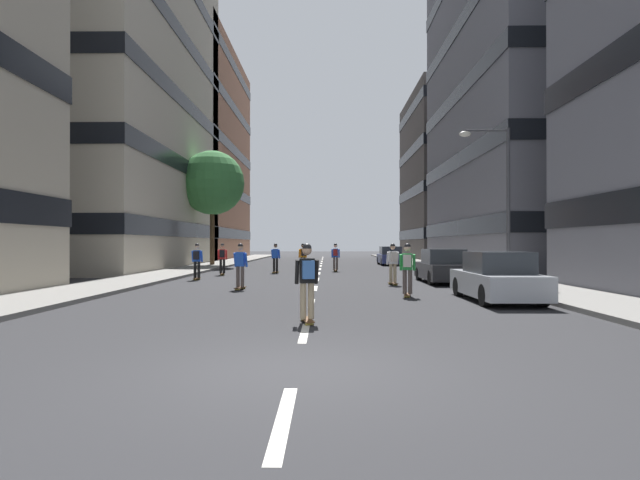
{
  "coord_description": "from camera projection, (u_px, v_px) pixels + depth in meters",
  "views": [
    {
      "loc": [
        0.43,
        -7.15,
        1.78
      ],
      "look_at": [
        0.0,
        28.11,
        2.01
      ],
      "focal_mm": 28.68,
      "sensor_mm": 36.0,
      "label": 1
    }
  ],
  "objects": [
    {
      "name": "skater_3",
      "position": [
        407.0,
        266.0,
        16.95
      ],
      "size": [
        0.56,
        0.92,
        1.78
      ],
      "color": "brown",
      "rests_on": "ground_plane"
    },
    {
      "name": "skater_1",
      "position": [
        276.0,
        257.0,
        30.39
      ],
      "size": [
        0.56,
        0.92,
        1.78
      ],
      "color": "brown",
      "rests_on": "ground_plane"
    },
    {
      "name": "parked_car_far",
      "position": [
        390.0,
        256.0,
        41.81
      ],
      "size": [
        1.82,
        4.4,
        1.52
      ],
      "color": "navy",
      "rests_on": "ground_plane"
    },
    {
      "name": "building_left_mid",
      "position": [
        76.0,
        46.0,
        37.58
      ],
      "size": [
        16.27,
        22.8,
        32.5
      ],
      "color": "#BCB29E",
      "rests_on": "ground_plane"
    },
    {
      "name": "skater_2",
      "position": [
        240.0,
        264.0,
        19.6
      ],
      "size": [
        0.56,
        0.92,
        1.78
      ],
      "color": "brown",
      "rests_on": "ground_plane"
    },
    {
      "name": "building_right_mid",
      "position": [
        567.0,
        35.0,
        37.14
      ],
      "size": [
        16.27,
        21.57,
        33.7
      ],
      "color": "slate",
      "rests_on": "ground_plane"
    },
    {
      "name": "street_tree_near",
      "position": [
        212.0,
        183.0,
        39.5
      ],
      "size": [
        4.95,
        4.95,
        8.81
      ],
      "color": "#4C3823",
      "rests_on": "sidewalk_left"
    },
    {
      "name": "parked_car_near",
      "position": [
        443.0,
        267.0,
        22.98
      ],
      "size": [
        1.82,
        4.4,
        1.52
      ],
      "color": "black",
      "rests_on": "ground_plane"
    },
    {
      "name": "parked_car_mid",
      "position": [
        497.0,
        278.0,
        15.68
      ],
      "size": [
        1.82,
        4.4,
        1.52
      ],
      "color": "#B2B7BF",
      "rests_on": "ground_plane"
    },
    {
      "name": "skater_4",
      "position": [
        307.0,
        278.0,
        11.36
      ],
      "size": [
        0.56,
        0.92,
        1.78
      ],
      "color": "brown",
      "rests_on": "ground_plane"
    },
    {
      "name": "skater_0",
      "position": [
        393.0,
        261.0,
        21.74
      ],
      "size": [
        0.56,
        0.92,
        1.78
      ],
      "color": "brown",
      "rests_on": "ground_plane"
    },
    {
      "name": "sidewalk_left",
      "position": [
        205.0,
        267.0,
        37.14
      ],
      "size": [
        3.03,
        73.09,
        0.14
      ],
      "primitive_type": "cube",
      "color": "gray",
      "rests_on": "ground_plane"
    },
    {
      "name": "streetlamp_right",
      "position": [
        499.0,
        187.0,
        21.47
      ],
      "size": [
        2.13,
        0.3,
        6.5
      ],
      "color": "#3F3F44",
      "rests_on": "sidewalk_right"
    },
    {
      "name": "skater_8",
      "position": [
        197.0,
        259.0,
        24.75
      ],
      "size": [
        0.53,
        0.9,
        1.78
      ],
      "color": "brown",
      "rests_on": "ground_plane"
    },
    {
      "name": "skater_5",
      "position": [
        222.0,
        257.0,
        28.54
      ],
      "size": [
        0.55,
        0.92,
        1.78
      ],
      "color": "brown",
      "rests_on": "ground_plane"
    },
    {
      "name": "building_left_far",
      "position": [
        164.0,
        155.0,
        57.98
      ],
      "size": [
        16.27,
        22.72,
        23.51
      ],
      "color": "#9E6B51",
      "rests_on": "ground_plane"
    },
    {
      "name": "skater_7",
      "position": [
        303.0,
        255.0,
        32.15
      ],
      "size": [
        0.57,
        0.92,
        1.78
      ],
      "color": "brown",
      "rests_on": "ground_plane"
    },
    {
      "name": "ground_plane",
      "position": [
        320.0,
        270.0,
        33.71
      ],
      "size": [
        159.46,
        159.46,
        0.0
      ],
      "primitive_type": "plane",
      "color": "#28282B"
    },
    {
      "name": "sidewalk_right",
      "position": [
        436.0,
        267.0,
        36.93
      ],
      "size": [
        3.03,
        73.09,
        0.14
      ],
      "primitive_type": "cube",
      "color": "gray",
      "rests_on": "ground_plane"
    },
    {
      "name": "lane_markings",
      "position": [
        320.0,
        269.0,
        35.14
      ],
      "size": [
        0.16,
        62.2,
        0.01
      ],
      "color": "silver",
      "rests_on": "ground_plane"
    },
    {
      "name": "skater_6",
      "position": [
        336.0,
        255.0,
        32.25
      ],
      "size": [
        0.55,
        0.91,
        1.78
      ],
      "color": "brown",
      "rests_on": "ground_plane"
    },
    {
      "name": "building_right_far",
      "position": [
        482.0,
        176.0,
        57.52
      ],
      "size": [
        16.27,
        16.44,
        18.45
      ],
      "color": "#4C4744",
      "rests_on": "ground_plane"
    }
  ]
}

